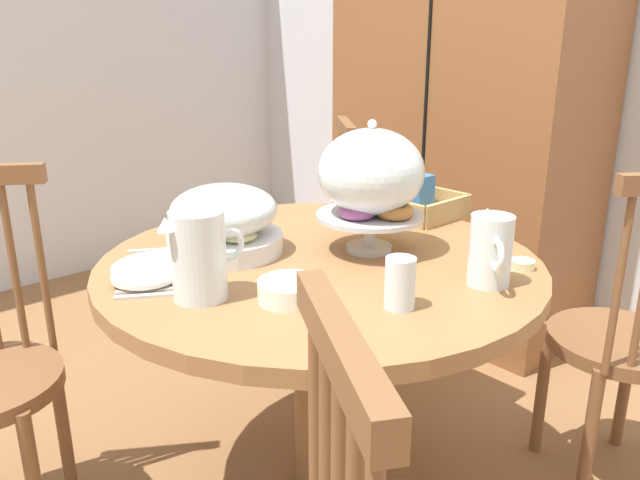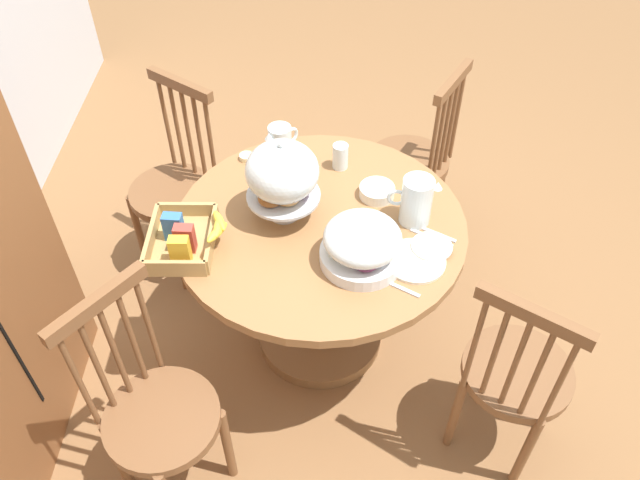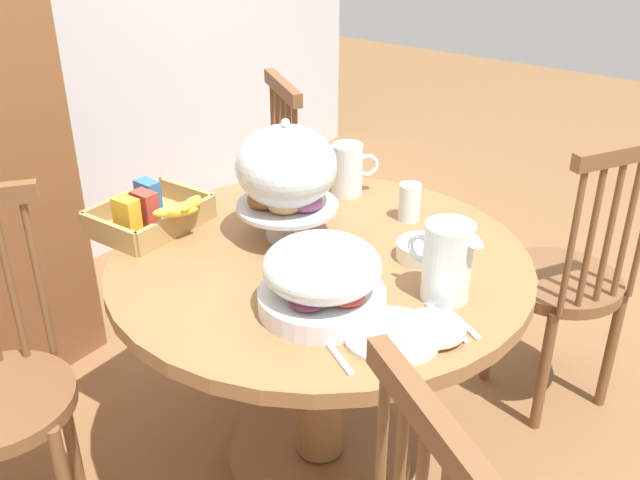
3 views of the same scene
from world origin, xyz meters
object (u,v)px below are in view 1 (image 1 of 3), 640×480
object	(u,v)px
wooden_armoire	(466,107)
butter_dish	(522,264)
pastry_stand_with_dome	(371,178)
china_plate_small	(145,276)
fruit_platter_covered	(224,221)
orange_juice_pitcher	(199,259)
dining_table	(320,340)
cereal_basket	(404,200)
drinking_glass	(400,283)
china_plate_large	(158,267)
windsor_chair_by_cabinet	(311,253)
windsor_chair_near_window	(625,345)
cereal_bowl	(290,290)
milk_pitcher	(490,253)

from	to	relation	value
wooden_armoire	butter_dish	size ratio (longest dim) A/B	32.67
pastry_stand_with_dome	china_plate_small	bearing A→B (deg)	-109.13
fruit_platter_covered	orange_juice_pitcher	distance (m)	0.30
orange_juice_pitcher	wooden_armoire	bearing A→B (deg)	107.00
dining_table	butter_dish	bearing A→B (deg)	39.14
cereal_basket	drinking_glass	distance (m)	0.74
wooden_armoire	china_plate_large	world-z (taller)	wooden_armoire
dining_table	windsor_chair_by_cabinet	size ratio (longest dim) A/B	1.15
windsor_chair_near_window	cereal_bowl	distance (m)	1.03
china_plate_small	milk_pitcher	bearing A→B (deg)	47.10
windsor_chair_by_cabinet	milk_pitcher	world-z (taller)	windsor_chair_by_cabinet
orange_juice_pitcher	cereal_basket	size ratio (longest dim) A/B	0.63
drinking_glass	butter_dish	size ratio (longest dim) A/B	1.83
dining_table	windsor_chair_near_window	distance (m)	0.86
wooden_armoire	windsor_chair_by_cabinet	size ratio (longest dim) A/B	2.01
fruit_platter_covered	china_plate_small	size ratio (longest dim) A/B	2.00
windsor_chair_by_cabinet	fruit_platter_covered	bearing A→B (deg)	-57.08
orange_juice_pitcher	dining_table	bearing A→B (deg)	91.67
dining_table	windsor_chair_near_window	size ratio (longest dim) A/B	1.15
windsor_chair_by_cabinet	orange_juice_pitcher	size ratio (longest dim) A/B	4.87
wooden_armoire	pastry_stand_with_dome	xyz separation A→B (m)	(0.55, -1.19, -0.05)
dining_table	cereal_bowl	distance (m)	0.37
pastry_stand_with_dome	drinking_glass	distance (m)	0.39
fruit_platter_covered	milk_pitcher	xyz separation A→B (m)	(0.59, 0.32, -0.01)
wooden_armoire	drinking_glass	world-z (taller)	wooden_armoire
butter_dish	dining_table	bearing A→B (deg)	-140.86
dining_table	china_plate_large	distance (m)	0.47
pastry_stand_with_dome	cereal_bowl	world-z (taller)	pastry_stand_with_dome
fruit_platter_covered	dining_table	bearing A→B (deg)	36.01
wooden_armoire	milk_pitcher	bearing A→B (deg)	-52.49
dining_table	windsor_chair_by_cabinet	distance (m)	0.86
dining_table	pastry_stand_with_dome	world-z (taller)	pastry_stand_with_dome
wooden_armoire	cereal_basket	bearing A→B (deg)	-66.37
fruit_platter_covered	china_plate_large	distance (m)	0.21
dining_table	butter_dish	distance (m)	0.55
cereal_basket	wooden_armoire	bearing A→B (deg)	113.63
butter_dish	drinking_glass	bearing A→B (deg)	-97.41
china_plate_large	butter_dish	world-z (taller)	butter_dish
dining_table	china_plate_large	bearing A→B (deg)	-121.53
milk_pitcher	fruit_platter_covered	bearing A→B (deg)	-151.86
orange_juice_pitcher	drinking_glass	size ratio (longest dim) A/B	1.82
dining_table	milk_pitcher	xyz separation A→B (m)	(0.39, 0.17, 0.30)
china_plate_large	drinking_glass	world-z (taller)	drinking_glass
cereal_basket	cereal_bowl	xyz separation A→B (m)	(0.29, -0.71, -0.02)
pastry_stand_with_dome	orange_juice_pitcher	xyz separation A→B (m)	(-0.03, -0.50, -0.11)
china_plate_large	cereal_bowl	world-z (taller)	cereal_bowl
windsor_chair_near_window	milk_pitcher	xyz separation A→B (m)	(-0.14, -0.52, 0.36)
windsor_chair_by_cabinet	cereal_basket	distance (m)	0.62
dining_table	windsor_chair_near_window	xyz separation A→B (m)	(0.52, 0.68, -0.06)
wooden_armoire	china_plate_small	size ratio (longest dim) A/B	13.07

